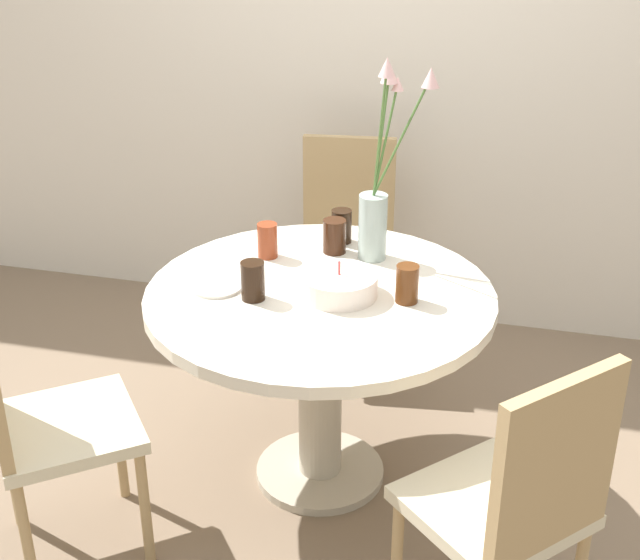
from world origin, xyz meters
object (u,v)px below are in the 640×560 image
drink_glass_0 (407,284)px  drink_glass_3 (342,226)px  chair_near_front (517,498)px  birthday_cake (339,285)px  drink_glass_2 (334,236)px  drink_glass_1 (267,240)px  drink_glass_4 (253,281)px  side_plate (216,286)px  chair_right_flank (346,237)px  flower_vase (379,191)px  chair_left_flank (35,410)px

drink_glass_0 → drink_glass_3: drink_glass_0 is taller
chair_near_front → birthday_cake: (-0.60, 0.60, 0.23)m
drink_glass_0 → drink_glass_2: size_ratio=1.02×
drink_glass_0 → drink_glass_1: 0.55m
drink_glass_0 → drink_glass_4: size_ratio=0.97×
side_plate → drink_glass_0: drink_glass_0 is taller
chair_near_front → drink_glass_1: chair_near_front is taller
chair_right_flank → birthday_cake: bearing=-86.1°
flower_vase → drink_glass_4: (-0.31, -0.39, -0.18)m
chair_left_flank → chair_near_front: bearing=-130.5°
flower_vase → chair_near_front: bearing=-59.3°
drink_glass_0 → chair_left_flank: bearing=-150.5°
chair_left_flank → drink_glass_4: size_ratio=7.45×
chair_right_flank → drink_glass_2: bearing=-88.8°
drink_glass_0 → chair_right_flank: bearing=113.5°
drink_glass_4 → chair_left_flank: bearing=-138.4°
drink_glass_3 → drink_glass_4: bearing=-108.3°
chair_right_flank → drink_glass_4: size_ratio=7.45×
birthday_cake → flower_vase: bearing=78.0°
flower_vase → birthday_cake: bearing=-102.0°
chair_left_flank → chair_near_front: (1.36, -0.05, 0.00)m
chair_right_flank → drink_glass_4: 1.02m
chair_left_flank → chair_near_front: size_ratio=1.00×
chair_right_flank → flower_vase: size_ratio=1.31×
chair_near_front → drink_glass_3: (-0.68, 1.00, 0.26)m
birthday_cake → drink_glass_0: (0.21, 0.01, 0.02)m
birthday_cake → drink_glass_0: drink_glass_0 is taller
drink_glass_2 → drink_glass_4: drink_glass_4 is taller
chair_right_flank → drink_glass_0: bearing=-73.8°
birthday_cake → drink_glass_1: 0.38m
chair_left_flank → drink_glass_4: bearing=-86.7°
chair_left_flank → drink_glass_3: chair_left_flank is taller
chair_left_flank → drink_glass_2: (0.68, 0.86, 0.26)m
drink_glass_1 → chair_near_front: bearing=-42.4°
side_plate → drink_glass_2: bearing=50.6°
chair_left_flank → drink_glass_3: size_ratio=7.75×
flower_vase → drink_glass_3: size_ratio=5.92×
drink_glass_2 → chair_left_flank: bearing=-128.1°
chair_left_flank → drink_glass_4: (0.51, 0.46, 0.26)m
birthday_cake → flower_vase: size_ratio=0.34×
drink_glass_1 → drink_glass_4: (0.05, -0.31, 0.00)m
side_plate → drink_glass_2: drink_glass_2 is taller
drink_glass_1 → drink_glass_3: same height
birthday_cake → side_plate: 0.39m
side_plate → drink_glass_4: drink_glass_4 is taller
drink_glass_4 → drink_glass_0: bearing=11.8°
chair_left_flank → drink_glass_0: 1.15m
side_plate → drink_glass_3: 0.55m
side_plate → drink_glass_1: size_ratio=1.39×
flower_vase → drink_glass_0: flower_vase is taller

